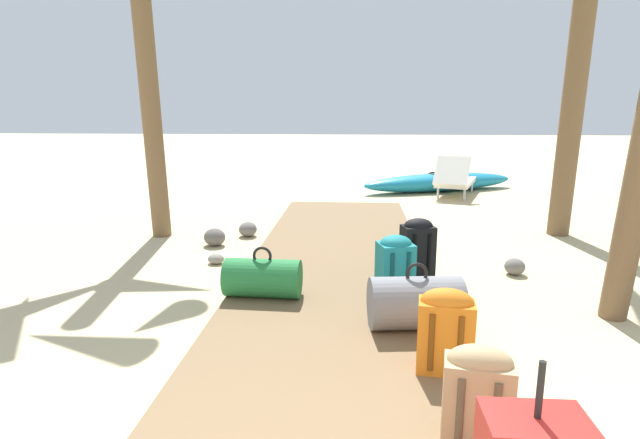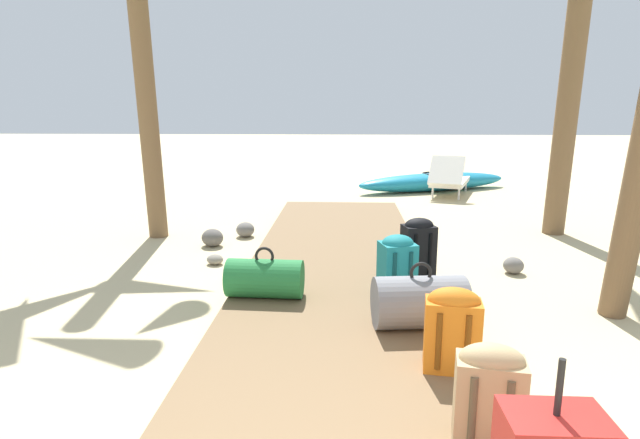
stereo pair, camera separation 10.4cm
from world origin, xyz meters
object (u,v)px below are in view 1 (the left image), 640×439
(duffel_bag_grey, at_px, (416,303))
(backpack_orange, at_px, (446,328))
(backpack_black, at_px, (418,248))
(kayak, at_px, (440,182))
(backpack_tan, at_px, (478,395))
(duffel_bag_green, at_px, (263,278))
(backpack_teal, at_px, (395,264))
(lounge_chair, at_px, (455,179))

(duffel_bag_grey, xyz_separation_m, backpack_orange, (0.11, -0.62, 0.08))
(backpack_orange, xyz_separation_m, backpack_black, (0.03, 1.68, 0.03))
(duffel_bag_grey, bearing_deg, kayak, 79.63)
(duffel_bag_grey, xyz_separation_m, backpack_tan, (0.13, -1.34, 0.08))
(duffel_bag_green, bearing_deg, duffel_bag_grey, -24.45)
(duffel_bag_green, xyz_separation_m, kayak, (2.50, 6.42, -0.06))
(backpack_teal, distance_m, backpack_black, 0.47)
(duffel_bag_green, bearing_deg, backpack_teal, 5.02)
(backpack_black, bearing_deg, lounge_chair, 75.87)
(backpack_black, height_order, lounge_chair, lounge_chair)
(backpack_teal, bearing_deg, backpack_tan, -83.33)
(duffel_bag_green, bearing_deg, backpack_tan, -54.42)
(duffel_bag_grey, relative_size, backpack_black, 1.19)
(backpack_orange, xyz_separation_m, backpack_tan, (0.03, -0.72, -0.01))
(backpack_black, height_order, kayak, backpack_black)
(duffel_bag_grey, bearing_deg, backpack_orange, -80.25)
(backpack_tan, relative_size, lounge_chair, 0.31)
(kayak, bearing_deg, backpack_orange, -98.76)
(lounge_chair, relative_size, kayak, 0.49)
(kayak, bearing_deg, backpack_tan, -97.84)
(backpack_orange, distance_m, backpack_tan, 0.72)
(backpack_teal, height_order, kayak, backpack_teal)
(backpack_tan, xyz_separation_m, lounge_chair, (1.33, 7.66, -0.02))
(duffel_bag_green, relative_size, kayak, 0.19)
(backpack_orange, height_order, kayak, backpack_orange)
(duffel_bag_grey, distance_m, backpack_tan, 1.34)
(duffel_bag_green, height_order, backpack_orange, backpack_orange)
(backpack_black, bearing_deg, backpack_teal, -119.63)
(duffel_bag_green, distance_m, lounge_chair, 6.37)
(lounge_chair, bearing_deg, duffel_bag_grey, -102.98)
(backpack_tan, xyz_separation_m, kayak, (1.14, 8.31, -0.17))
(backpack_orange, bearing_deg, duffel_bag_grey, 99.75)
(backpack_teal, height_order, lounge_chair, lounge_chair)
(backpack_tan, height_order, kayak, backpack_tan)
(backpack_teal, xyz_separation_m, backpack_orange, (0.21, -1.27, -0.00))
(backpack_black, relative_size, lounge_chair, 0.36)
(duffel_bag_grey, xyz_separation_m, lounge_chair, (1.46, 6.33, 0.05))
(backpack_orange, relative_size, kayak, 0.16)
(duffel_bag_green, bearing_deg, kayak, 68.75)
(backpack_black, relative_size, backpack_tan, 1.16)
(backpack_orange, bearing_deg, backpack_tan, -87.94)
(lounge_chair, height_order, kayak, lounge_chair)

